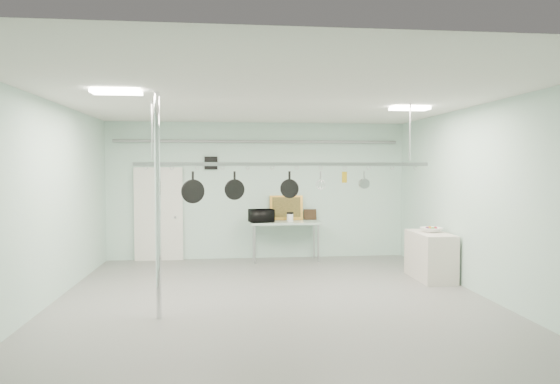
{
  "coord_description": "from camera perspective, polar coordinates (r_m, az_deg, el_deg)",
  "views": [
    {
      "loc": [
        -0.73,
        -7.74,
        2.15
      ],
      "look_at": [
        0.2,
        1.0,
        1.71
      ],
      "focal_mm": 32.0,
      "sensor_mm": 36.0,
      "label": 1
    }
  ],
  "objects": [
    {
      "name": "floor",
      "position": [
        8.07,
        -0.68,
        -12.61
      ],
      "size": [
        8.0,
        8.0,
        0.0
      ],
      "primitive_type": "plane",
      "color": "gray",
      "rests_on": "ground"
    },
    {
      "name": "coffee_canister",
      "position": [
        11.43,
        1.15,
        -2.96
      ],
      "size": [
        0.16,
        0.16,
        0.18
      ],
      "primitive_type": "cylinder",
      "rotation": [
        0.0,
        0.0,
        0.07
      ],
      "color": "white",
      "rests_on": "prep_table"
    },
    {
      "name": "side_cabinet",
      "position": [
        10.07,
        16.81,
        -6.99
      ],
      "size": [
        0.6,
        1.2,
        0.9
      ],
      "primitive_type": "cube",
      "color": "beige",
      "rests_on": "floor"
    },
    {
      "name": "conduit_pipe",
      "position": [
        11.68,
        -2.49,
        5.78
      ],
      "size": [
        6.6,
        0.07,
        0.07
      ],
      "primitive_type": "cylinder",
      "rotation": [
        0.0,
        1.57,
        0.0
      ],
      "color": "gray",
      "rests_on": "back_wall"
    },
    {
      "name": "light_panel_right",
      "position": [
        8.96,
        14.59,
        9.22
      ],
      "size": [
        0.65,
        0.3,
        0.05
      ],
      "primitive_type": "cube",
      "color": "white",
      "rests_on": "ceiling"
    },
    {
      "name": "whisk",
      "position": [
        8.19,
        4.68,
        1.31
      ],
      "size": [
        0.16,
        0.16,
        0.31
      ],
      "primitive_type": null,
      "rotation": [
        0.0,
        0.0,
        0.01
      ],
      "color": "#BBBABF",
      "rests_on": "pot_rack"
    },
    {
      "name": "grater",
      "position": [
        8.27,
        7.37,
        1.68
      ],
      "size": [
        0.08,
        0.03,
        0.2
      ],
      "primitive_type": null,
      "rotation": [
        0.0,
        0.0,
        -0.14
      ],
      "color": "gold",
      "rests_on": "pot_rack"
    },
    {
      "name": "ceiling",
      "position": [
        7.84,
        -0.7,
        10.47
      ],
      "size": [
        7.0,
        8.0,
        0.02
      ],
      "primitive_type": "cube",
      "color": "silver",
      "rests_on": "back_wall"
    },
    {
      "name": "wall_vent",
      "position": [
        11.72,
        -7.9,
        3.3
      ],
      "size": [
        0.3,
        0.04,
        0.3
      ],
      "primitive_type": "cube",
      "color": "black",
      "rests_on": "back_wall"
    },
    {
      "name": "skillet_mid",
      "position": [
        8.05,
        -5.21,
        0.75
      ],
      "size": [
        0.33,
        0.14,
        0.46
      ],
      "primitive_type": null,
      "rotation": [
        0.0,
        0.0,
        0.26
      ],
      "color": "black",
      "rests_on": "pot_rack"
    },
    {
      "name": "skillet_left",
      "position": [
        8.06,
        -9.92,
        0.54
      ],
      "size": [
        0.38,
        0.19,
        0.51
      ],
      "primitive_type": null,
      "rotation": [
        0.0,
        0.0,
        0.36
      ],
      "color": "black",
      "rests_on": "pot_rack"
    },
    {
      "name": "fruit_cluster",
      "position": [
        10.04,
        16.91,
        -3.93
      ],
      "size": [
        0.24,
        0.24,
        0.09
      ],
      "primitive_type": null,
      "color": "maroon",
      "rests_on": "fruit_bowl"
    },
    {
      "name": "saucepan",
      "position": [
        8.35,
        9.59,
        1.32
      ],
      "size": [
        0.19,
        0.13,
        0.3
      ],
      "primitive_type": null,
      "rotation": [
        0.0,
        0.0,
        0.21
      ],
      "color": "#AFB0B4",
      "rests_on": "pot_rack"
    },
    {
      "name": "microwave",
      "position": [
        11.31,
        -2.14,
        -2.73
      ],
      "size": [
        0.6,
        0.47,
        0.29
      ],
      "primitive_type": "imported",
      "rotation": [
        0.0,
        0.0,
        3.37
      ],
      "color": "black",
      "rests_on": "prep_table"
    },
    {
      "name": "pot_rack",
      "position": [
        8.09,
        0.52,
        3.41
      ],
      "size": [
        4.8,
        0.06,
        1.0
      ],
      "color": "#B7B7BC",
      "rests_on": "ceiling"
    },
    {
      "name": "skillet_right",
      "position": [
        8.11,
        1.09,
        0.89
      ],
      "size": [
        0.31,
        0.17,
        0.42
      ],
      "primitive_type": null,
      "rotation": [
        0.0,
        0.0,
        -0.38
      ],
      "color": "black",
      "rests_on": "pot_rack"
    },
    {
      "name": "light_panel_left",
      "position": [
        7.17,
        -18.19,
        10.81
      ],
      "size": [
        0.65,
        0.3,
        0.05
      ],
      "primitive_type": "cube",
      "color": "white",
      "rests_on": "ceiling"
    },
    {
      "name": "painting_large",
      "position": [
        11.76,
        0.72,
        -1.82
      ],
      "size": [
        0.79,
        0.17,
        0.58
      ],
      "primitive_type": "cube",
      "rotation": [
        -0.14,
        0.0,
        -0.06
      ],
      "color": "gold",
      "rests_on": "prep_table"
    },
    {
      "name": "fruit_bowl",
      "position": [
        10.05,
        16.9,
        -4.16
      ],
      "size": [
        0.46,
        0.46,
        0.09
      ],
      "primitive_type": "imported",
      "rotation": [
        0.0,
        0.0,
        0.23
      ],
      "color": "white",
      "rests_on": "side_cabinet"
    },
    {
      "name": "door",
      "position": [
        11.84,
        -13.68,
        -2.57
      ],
      "size": [
        1.1,
        0.1,
        2.2
      ],
      "primitive_type": "cube",
      "color": "silver",
      "rests_on": "floor"
    },
    {
      "name": "painting_small",
      "position": [
        11.86,
        3.46,
        -2.59
      ],
      "size": [
        0.3,
        0.1,
        0.25
      ],
      "primitive_type": "cube",
      "rotation": [
        -0.17,
        0.0,
        0.06
      ],
      "color": "black",
      "rests_on": "prep_table"
    },
    {
      "name": "prep_table",
      "position": [
        11.49,
        0.61,
        -3.74
      ],
      "size": [
        1.6,
        0.7,
        0.91
      ],
      "color": "#A9C7B1",
      "rests_on": "floor"
    },
    {
      "name": "chrome_pole",
      "position": [
        7.23,
        -13.78,
        -1.59
      ],
      "size": [
        0.08,
        0.08,
        3.2
      ],
      "primitive_type": "cylinder",
      "color": "silver",
      "rests_on": "floor"
    },
    {
      "name": "back_wall",
      "position": [
        11.77,
        -2.51,
        0.16
      ],
      "size": [
        7.0,
        0.02,
        3.2
      ],
      "primitive_type": "cube",
      "color": "silver",
      "rests_on": "floor"
    },
    {
      "name": "right_wall",
      "position": [
        8.83,
        22.48,
        -0.94
      ],
      "size": [
        0.02,
        8.0,
        3.2
      ],
      "primitive_type": "cube",
      "color": "silver",
      "rests_on": "floor"
    }
  ]
}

